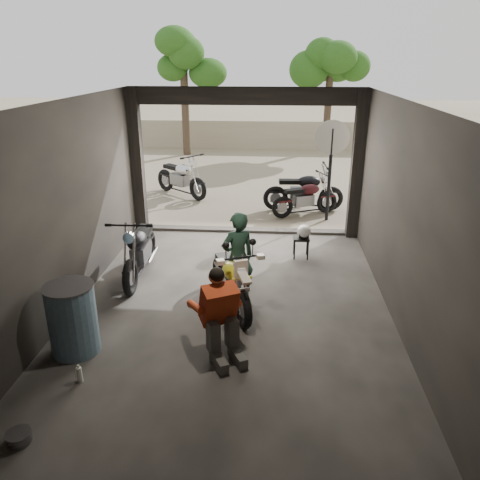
# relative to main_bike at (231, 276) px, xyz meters

# --- Properties ---
(ground) EXTENTS (80.00, 80.00, 0.00)m
(ground) POSITION_rel_main_bike_xyz_m (0.01, -0.01, -0.55)
(ground) COLOR #7A6D56
(ground) RESTS_ON ground
(garage) EXTENTS (7.00, 7.13, 3.20)m
(garage) POSITION_rel_main_bike_xyz_m (0.01, 0.54, 0.73)
(garage) COLOR #2D2B28
(garage) RESTS_ON ground
(boundary_wall) EXTENTS (18.00, 0.30, 1.20)m
(boundary_wall) POSITION_rel_main_bike_xyz_m (0.01, 13.99, 0.05)
(boundary_wall) COLOR gray
(boundary_wall) RESTS_ON ground
(tree_left) EXTENTS (2.20, 2.20, 5.60)m
(tree_left) POSITION_rel_main_bike_xyz_m (-2.99, 12.49, 3.43)
(tree_left) COLOR #382B1E
(tree_left) RESTS_ON ground
(tree_right) EXTENTS (2.20, 2.20, 5.00)m
(tree_right) POSITION_rel_main_bike_xyz_m (2.81, 13.99, 3.01)
(tree_right) COLOR #382B1E
(tree_right) RESTS_ON ground
(main_bike) EXTENTS (1.26, 1.79, 1.10)m
(main_bike) POSITION_rel_main_bike_xyz_m (0.00, 0.00, 0.00)
(main_bike) COLOR beige
(main_bike) RESTS_ON ground
(left_bike) EXTENTS (0.78, 1.80, 1.20)m
(left_bike) POSITION_rel_main_bike_xyz_m (-1.74, 1.02, 0.05)
(left_bike) COLOR black
(left_bike) RESTS_ON ground
(outside_bike_a) EXTENTS (1.90, 1.76, 1.24)m
(outside_bike_a) POSITION_rel_main_bike_xyz_m (-2.04, 6.39, 0.07)
(outside_bike_a) COLOR black
(outside_bike_a) RESTS_ON ground
(outside_bike_b) EXTENTS (1.70, 1.24, 1.07)m
(outside_bike_b) POSITION_rel_main_bike_xyz_m (1.44, 4.81, -0.02)
(outside_bike_b) COLOR #3E0E13
(outside_bike_b) RESTS_ON ground
(outside_bike_c) EXTENTS (1.85, 0.84, 1.22)m
(outside_bike_c) POSITION_rel_main_bike_xyz_m (1.41, 5.23, 0.06)
(outside_bike_c) COLOR black
(outside_bike_c) RESTS_ON ground
(rider) EXTENTS (0.67, 0.60, 1.53)m
(rider) POSITION_rel_main_bike_xyz_m (0.09, 0.24, 0.22)
(rider) COLOR black
(rider) RESTS_ON ground
(mechanic) EXTENTS (0.92, 1.01, 1.20)m
(mechanic) POSITION_rel_main_bike_xyz_m (0.02, -1.34, 0.05)
(mechanic) COLOR #C4401A
(mechanic) RESTS_ON ground
(stool) EXTENTS (0.32, 0.32, 0.44)m
(stool) POSITION_rel_main_bike_xyz_m (1.21, 2.09, -0.18)
(stool) COLOR black
(stool) RESTS_ON ground
(helmet) EXTENTS (0.30, 0.31, 0.26)m
(helmet) POSITION_rel_main_bike_xyz_m (1.25, 2.09, 0.02)
(helmet) COLOR white
(helmet) RESTS_ON stool
(oil_drum) EXTENTS (0.81, 0.81, 1.00)m
(oil_drum) POSITION_rel_main_bike_xyz_m (-1.99, -1.37, -0.05)
(oil_drum) COLOR #425D70
(oil_drum) RESTS_ON ground
(sign_post) EXTENTS (0.81, 0.08, 2.43)m
(sign_post) POSITION_rel_main_bike_xyz_m (1.96, 4.49, 1.09)
(sign_post) COLOR black
(sign_post) RESTS_ON ground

